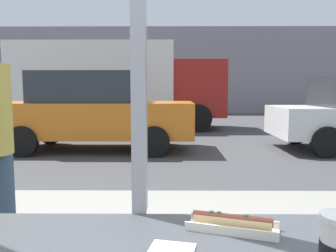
# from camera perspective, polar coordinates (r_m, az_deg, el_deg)

# --- Properties ---
(ground_plane) EXTENTS (60.00, 60.00, 0.00)m
(ground_plane) POSITION_cam_1_polar(r_m,az_deg,el_deg) (9.21, -0.23, -2.50)
(ground_plane) COLOR #424244
(sidewalk_strip) EXTENTS (16.00, 2.80, 0.14)m
(sidewalk_strip) POSITION_cam_1_polar(r_m,az_deg,el_deg) (3.01, -1.78, -19.75)
(sidewalk_strip) COLOR gray
(sidewalk_strip) RESTS_ON ground
(building_facade_far) EXTENTS (28.00, 1.20, 4.90)m
(building_facade_far) POSITION_cam_1_polar(r_m,az_deg,el_deg) (20.25, 0.15, 9.16)
(building_facade_far) COLOR gray
(building_facade_far) RESTS_ON ground
(hotdog_tray_far) EXTENTS (0.29, 0.17, 0.05)m
(hotdog_tray_far) POSITION_cam_1_polar(r_m,az_deg,el_deg) (1.10, 10.64, -15.64)
(hotdog_tray_far) COLOR silver
(hotdog_tray_far) RESTS_ON window_counter
(napkin_wrapper) EXTENTS (0.14, 0.11, 0.00)m
(napkin_wrapper) POSITION_cam_1_polar(r_m,az_deg,el_deg) (0.97, 0.67, -19.89)
(napkin_wrapper) COLOR white
(napkin_wrapper) RESTS_ON window_counter
(parked_car_orange) EXTENTS (4.36, 1.88, 1.77)m
(parked_car_orange) POSITION_cam_1_polar(r_m,az_deg,el_deg) (7.95, -12.24, 2.47)
(parked_car_orange) COLOR orange
(parked_car_orange) RESTS_ON ground
(box_truck) EXTENTS (7.23, 2.44, 2.95)m
(box_truck) POSITION_cam_1_polar(r_m,az_deg,el_deg) (12.23, -8.68, 7.15)
(box_truck) COLOR silver
(box_truck) RESTS_ON ground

